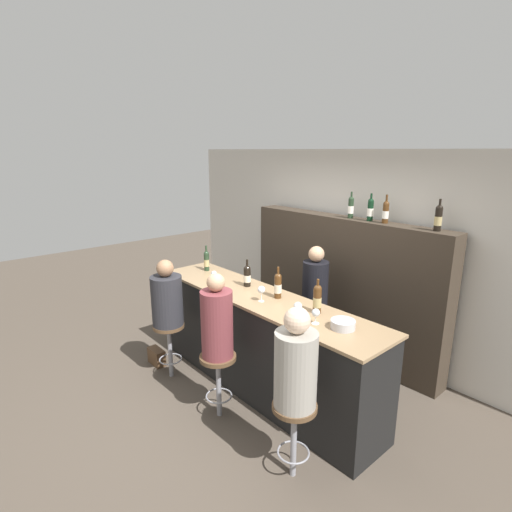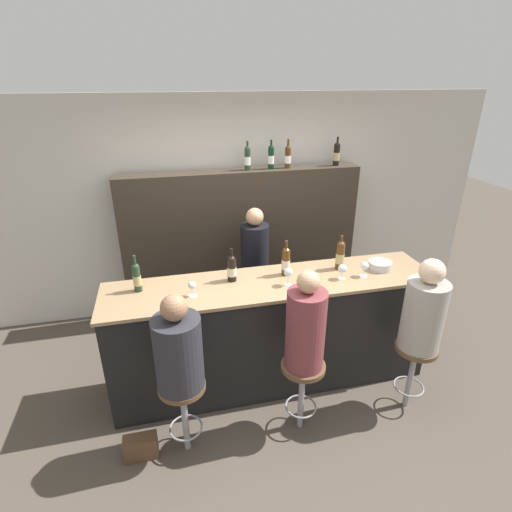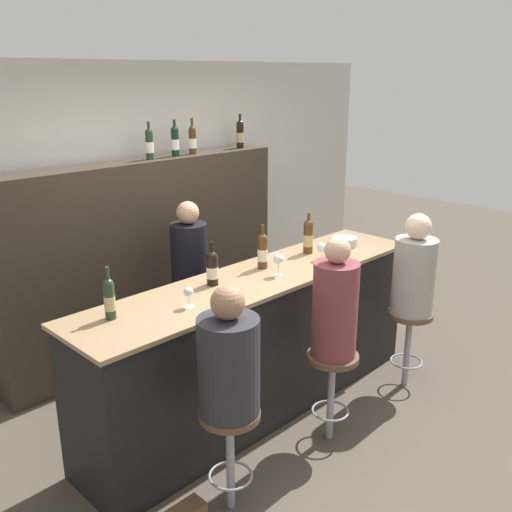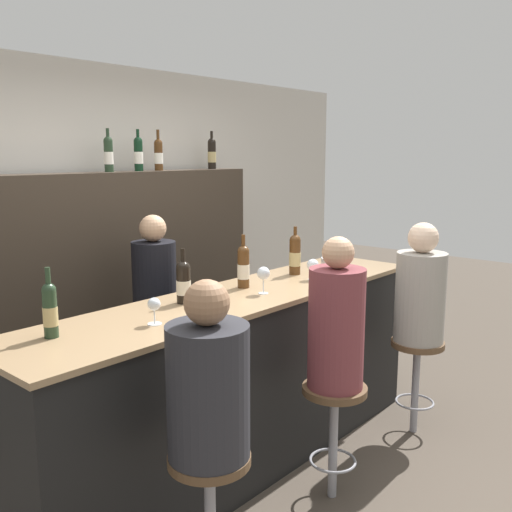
% 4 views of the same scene
% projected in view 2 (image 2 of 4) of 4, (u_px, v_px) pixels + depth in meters
% --- Properties ---
extents(ground_plane, '(16.00, 16.00, 0.00)m').
position_uv_depth(ground_plane, '(280.00, 400.00, 3.72)').
color(ground_plane, '#4C4238').
extents(wall_back, '(6.40, 0.05, 2.60)m').
position_uv_depth(wall_back, '(238.00, 206.00, 4.89)').
color(wall_back, beige).
rests_on(wall_back, ground_plane).
extents(bar_counter, '(2.98, 0.66, 1.09)m').
position_uv_depth(bar_counter, '(272.00, 332.00, 3.77)').
color(bar_counter, black).
rests_on(bar_counter, ground_plane).
extents(back_bar_cabinet, '(2.80, 0.28, 1.78)m').
position_uv_depth(back_bar_cabinet, '(242.00, 243.00, 4.86)').
color(back_bar_cabinet, '#382D23').
rests_on(back_bar_cabinet, ground_plane).
extents(wine_bottle_counter_0, '(0.07, 0.07, 0.33)m').
position_uv_depth(wine_bottle_counter_0, '(137.00, 277.00, 3.34)').
color(wine_bottle_counter_0, '#233823').
rests_on(wine_bottle_counter_0, bar_counter).
extents(wine_bottle_counter_1, '(0.08, 0.08, 0.31)m').
position_uv_depth(wine_bottle_counter_1, '(232.00, 268.00, 3.51)').
color(wine_bottle_counter_1, black).
rests_on(wine_bottle_counter_1, bar_counter).
extents(wine_bottle_counter_2, '(0.08, 0.08, 0.34)m').
position_uv_depth(wine_bottle_counter_2, '(286.00, 261.00, 3.61)').
color(wine_bottle_counter_2, '#4C2D14').
rests_on(wine_bottle_counter_2, bar_counter).
extents(wine_bottle_counter_3, '(0.08, 0.08, 0.34)m').
position_uv_depth(wine_bottle_counter_3, '(340.00, 255.00, 3.72)').
color(wine_bottle_counter_3, '#4C2D14').
rests_on(wine_bottle_counter_3, bar_counter).
extents(wine_bottle_backbar_0, '(0.07, 0.07, 0.32)m').
position_uv_depth(wine_bottle_backbar_0, '(247.00, 158.00, 4.45)').
color(wine_bottle_backbar_0, '#233823').
rests_on(wine_bottle_backbar_0, back_bar_cabinet).
extents(wine_bottle_backbar_1, '(0.07, 0.07, 0.32)m').
position_uv_depth(wine_bottle_backbar_1, '(271.00, 157.00, 4.50)').
color(wine_bottle_backbar_1, black).
rests_on(wine_bottle_backbar_1, back_bar_cabinet).
extents(wine_bottle_backbar_2, '(0.07, 0.07, 0.32)m').
position_uv_depth(wine_bottle_backbar_2, '(288.00, 156.00, 4.55)').
color(wine_bottle_backbar_2, '#4C2D14').
rests_on(wine_bottle_backbar_2, back_bar_cabinet).
extents(wine_bottle_backbar_3, '(0.07, 0.07, 0.33)m').
position_uv_depth(wine_bottle_backbar_3, '(337.00, 154.00, 4.67)').
color(wine_bottle_backbar_3, black).
rests_on(wine_bottle_backbar_3, back_bar_cabinet).
extents(wine_glass_0, '(0.07, 0.07, 0.14)m').
position_uv_depth(wine_glass_0, '(192.00, 286.00, 3.27)').
color(wine_glass_0, silver).
rests_on(wine_glass_0, bar_counter).
extents(wine_glass_1, '(0.08, 0.08, 0.16)m').
position_uv_depth(wine_glass_1, '(288.00, 273.00, 3.43)').
color(wine_glass_1, silver).
rests_on(wine_glass_1, bar_counter).
extents(wine_glass_2, '(0.08, 0.08, 0.14)m').
position_uv_depth(wine_glass_2, '(342.00, 269.00, 3.55)').
color(wine_glass_2, silver).
rests_on(wine_glass_2, bar_counter).
extents(wine_glass_3, '(0.07, 0.07, 0.14)m').
position_uv_depth(wine_glass_3, '(365.00, 266.00, 3.59)').
color(wine_glass_3, silver).
rests_on(wine_glass_3, bar_counter).
extents(metal_bowl, '(0.22, 0.22, 0.08)m').
position_uv_depth(metal_bowl, '(380.00, 265.00, 3.76)').
color(metal_bowl, '#B7B7BC').
rests_on(metal_bowl, bar_counter).
extents(bar_stool_left, '(0.36, 0.36, 0.66)m').
position_uv_depth(bar_stool_left, '(183.00, 399.00, 3.04)').
color(bar_stool_left, gray).
rests_on(bar_stool_left, ground_plane).
extents(guest_seated_left, '(0.35, 0.35, 0.76)m').
position_uv_depth(guest_seated_left, '(178.00, 349.00, 2.84)').
color(guest_seated_left, '#28282D').
rests_on(guest_seated_left, bar_stool_left).
extents(bar_stool_middle, '(0.36, 0.36, 0.66)m').
position_uv_depth(bar_stool_middle, '(302.00, 379.00, 3.24)').
color(bar_stool_middle, gray).
rests_on(bar_stool_middle, ground_plane).
extents(guest_seated_middle, '(0.30, 0.30, 0.83)m').
position_uv_depth(guest_seated_middle, '(306.00, 326.00, 3.03)').
color(guest_seated_middle, brown).
rests_on(guest_seated_middle, bar_stool_middle).
extents(bar_stool_right, '(0.36, 0.36, 0.66)m').
position_uv_depth(bar_stool_right, '(414.00, 360.00, 3.45)').
color(bar_stool_right, gray).
rests_on(bar_stool_right, ground_plane).
extents(guest_seated_right, '(0.33, 0.33, 0.81)m').
position_uv_depth(guest_seated_right, '(424.00, 311.00, 3.25)').
color(guest_seated_right, gray).
rests_on(guest_seated_right, bar_stool_right).
extents(bartender, '(0.31, 0.31, 1.51)m').
position_uv_depth(bartender, '(255.00, 278.00, 4.46)').
color(bartender, black).
rests_on(bartender, ground_plane).
extents(handbag, '(0.26, 0.12, 0.20)m').
position_uv_depth(handbag, '(141.00, 447.00, 3.13)').
color(handbag, '#513823').
rests_on(handbag, ground_plane).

